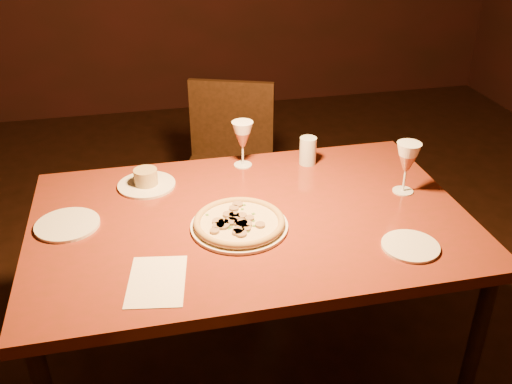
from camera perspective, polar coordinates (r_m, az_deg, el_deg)
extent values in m
cube|color=maroon|center=(2.04, -0.56, -2.94)|extent=(1.54, 1.00, 0.04)
cylinder|color=black|center=(2.62, -17.93, -7.32)|extent=(0.05, 0.05, 0.78)
cylinder|color=black|center=(2.23, 20.73, -15.49)|extent=(0.05, 0.05, 0.78)
cylinder|color=black|center=(2.80, 11.85, -3.78)|extent=(0.05, 0.05, 0.78)
cube|color=black|center=(3.01, -3.06, 1.51)|extent=(0.59, 0.59, 0.04)
cube|color=black|center=(3.10, -2.46, 7.22)|extent=(0.44, 0.19, 0.43)
cylinder|color=black|center=(3.03, -7.01, -4.17)|extent=(0.04, 0.04, 0.47)
cylinder|color=black|center=(3.33, -5.49, -0.71)|extent=(0.04, 0.04, 0.47)
cylinder|color=black|center=(2.96, -0.06, -4.74)|extent=(0.04, 0.04, 0.47)
cylinder|color=black|center=(3.27, 0.83, -1.15)|extent=(0.04, 0.04, 0.47)
cylinder|color=white|center=(1.96, -1.68, -3.43)|extent=(0.34, 0.34, 0.01)
cylinder|color=beige|center=(1.96, -1.68, -3.12)|extent=(0.31, 0.31, 0.01)
torus|color=tan|center=(1.95, -1.69, -2.97)|extent=(0.32, 0.32, 0.02)
cylinder|color=white|center=(2.26, -10.88, 0.71)|extent=(0.22, 0.22, 0.01)
cylinder|color=tan|center=(2.24, -10.97, 1.50)|extent=(0.09, 0.09, 0.06)
cylinder|color=silver|center=(2.38, 5.21, 4.13)|extent=(0.07, 0.07, 0.12)
cylinder|color=white|center=(2.07, -18.35, -3.13)|extent=(0.22, 0.22, 0.01)
cylinder|color=white|center=(1.93, 15.19, -5.24)|extent=(0.19, 0.19, 0.01)
cube|color=white|center=(1.75, -9.89, -8.76)|extent=(0.21, 0.27, 0.00)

